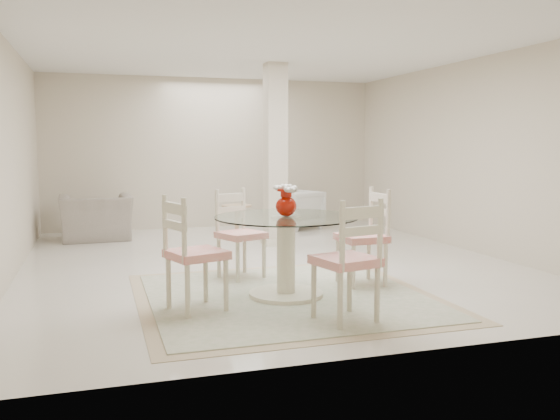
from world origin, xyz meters
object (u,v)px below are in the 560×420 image
object	(u,v)px
column	(275,155)
dining_chair_east	(368,229)
red_vase	(286,200)
dining_chair_west	(189,245)
recliner_taupe	(96,218)
armchair_white	(297,209)
dining_table	(286,256)
dining_chair_south	(351,252)
side_table	(237,222)
dining_chair_north	(237,227)

from	to	relation	value
column	dining_chair_east	xyz separation A→B (m)	(0.18, -2.80, -0.74)
red_vase	dining_chair_west	xyz separation A→B (m)	(-0.99, -0.25, -0.35)
recliner_taupe	armchair_white	distance (m)	3.47
red_vase	armchair_white	size ratio (longest dim) A/B	0.41
red_vase	dining_table	bearing A→B (deg)	161.57
dining_table	armchair_white	size ratio (longest dim) A/B	1.85
column	red_vase	size ratio (longest dim) A/B	8.59
column	dining_chair_south	bearing A→B (deg)	-97.95
column	recliner_taupe	xyz separation A→B (m)	(-2.59, 1.26, -1.00)
recliner_taupe	side_table	world-z (taller)	recliner_taupe
dining_chair_south	armchair_white	bearing A→B (deg)	-117.40
column	red_vase	distance (m)	3.17
dining_chair_south	recliner_taupe	distance (m)	5.68
red_vase	dining_chair_west	bearing A→B (deg)	-165.63
recliner_taupe	dining_chair_east	bearing A→B (deg)	122.40
red_vase	side_table	distance (m)	4.12
dining_chair_east	recliner_taupe	xyz separation A→B (m)	(-2.78, 4.07, -0.25)
dining_chair_north	dining_chair_south	bearing A→B (deg)	-98.38
dining_chair_west	side_table	bearing A→B (deg)	-36.69
dining_chair_north	armchair_white	xyz separation A→B (m)	(1.94, 3.57, -0.24)
column	armchair_white	distance (m)	2.02
red_vase	armchair_white	xyz separation A→B (m)	(1.68, 4.56, -0.62)
recliner_taupe	armchair_white	xyz separation A→B (m)	(3.46, 0.26, -0.01)
dining_chair_south	side_table	distance (m)	5.05
dining_chair_north	armchair_white	bearing A→B (deg)	38.81
dining_chair_west	side_table	xyz separation A→B (m)	(1.44, 4.29, -0.38)
dining_table	recliner_taupe	xyz separation A→B (m)	(-1.78, 4.30, -0.06)
dining_table	dining_chair_east	world-z (taller)	dining_chair_east
dining_chair_south	armchair_white	size ratio (longest dim) A/B	1.55
dining_chair_north	armchair_white	world-z (taller)	dining_chair_north
red_vase	side_table	world-z (taller)	red_vase
armchair_white	red_vase	bearing A→B (deg)	47.95
dining_chair_south	armchair_white	xyz separation A→B (m)	(1.43, 5.56, -0.27)
side_table	dining_chair_west	bearing A→B (deg)	-108.51
red_vase	recliner_taupe	world-z (taller)	red_vase
side_table	recliner_taupe	bearing A→B (deg)	173.14
dining_table	red_vase	xyz separation A→B (m)	(0.00, -0.00, 0.55)
dining_chair_east	dining_chair_north	xyz separation A→B (m)	(-1.26, 0.75, -0.02)
recliner_taupe	column	bearing A→B (deg)	152.12
dining_chair_west	armchair_white	size ratio (longest dim) A/B	1.54
dining_table	dining_chair_east	distance (m)	1.04
dining_chair_south	dining_chair_east	bearing A→B (deg)	-134.27
side_table	column	bearing A→B (deg)	-69.65
dining_chair_west	red_vase	bearing A→B (deg)	-93.81
dining_chair_west	dining_chair_north	bearing A→B (deg)	-48.74
dining_chair_east	dining_table	bearing A→B (deg)	-78.94
red_vase	dining_chair_north	xyz separation A→B (m)	(-0.26, 0.99, -0.38)
dining_chair_east	dining_chair_south	xyz separation A→B (m)	(-0.75, -1.23, 0.01)
column	dining_chair_west	world-z (taller)	column
armchair_white	side_table	distance (m)	1.35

